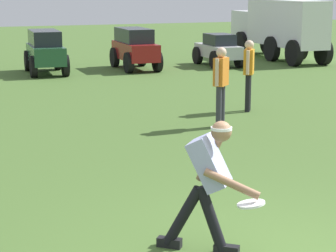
# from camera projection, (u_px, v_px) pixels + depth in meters

# --- Properties ---
(frisbee_thrower) EXTENTS (0.81, 0.92, 1.40)m
(frisbee_thrower) POSITION_uv_depth(u_px,v_px,m) (208.00, 179.00, 6.65)
(frisbee_thrower) COLOR black
(frisbee_thrower) RESTS_ON ground_plane
(frisbee_in_flight) EXTENTS (0.39, 0.39, 0.07)m
(frisbee_in_flight) POSITION_uv_depth(u_px,v_px,m) (251.00, 204.00, 6.34)
(frisbee_in_flight) COLOR white
(teammate_near_sideline) EXTENTS (0.41, 0.39, 1.56)m
(teammate_near_sideline) POSITION_uv_depth(u_px,v_px,m) (221.00, 79.00, 12.62)
(teammate_near_sideline) COLOR #33333D
(teammate_near_sideline) RESTS_ON ground_plane
(teammate_midfield) EXTENTS (0.36, 0.45, 1.56)m
(teammate_midfield) POSITION_uv_depth(u_px,v_px,m) (249.00, 69.00, 14.24)
(teammate_midfield) COLOR black
(teammate_midfield) RESTS_ON ground_plane
(parked_car_slot_b) EXTENTS (1.27, 2.45, 1.34)m
(parked_car_slot_b) POSITION_uv_depth(u_px,v_px,m) (45.00, 50.00, 20.49)
(parked_car_slot_b) COLOR #235133
(parked_car_slot_b) RESTS_ON ground_plane
(parked_car_slot_c) EXTENTS (1.17, 2.41, 1.34)m
(parked_car_slot_c) POSITION_uv_depth(u_px,v_px,m) (135.00, 47.00, 21.50)
(parked_car_slot_c) COLOR maroon
(parked_car_slot_c) RESTS_ON ground_plane
(parked_car_slot_d) EXTENTS (1.12, 2.22, 1.10)m
(parked_car_slot_d) POSITION_uv_depth(u_px,v_px,m) (218.00, 49.00, 22.43)
(parked_car_slot_d) COLOR #B7BABF
(parked_car_slot_d) RESTS_ON ground_plane
(box_truck) EXTENTS (1.59, 5.94, 2.20)m
(box_truck) POSITION_uv_depth(u_px,v_px,m) (279.00, 26.00, 24.43)
(box_truck) COLOR silver
(box_truck) RESTS_ON ground_plane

